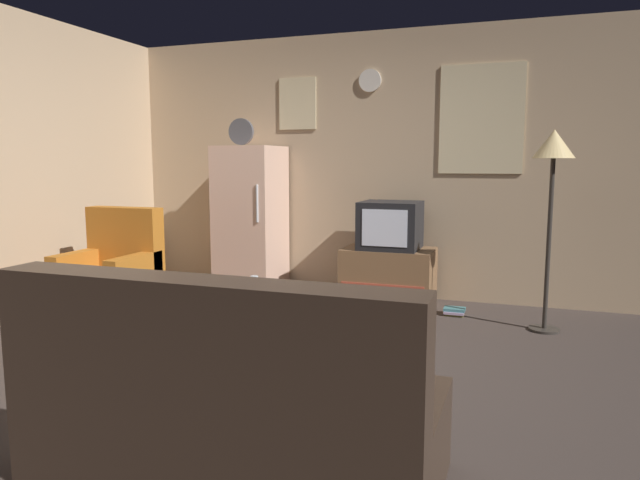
% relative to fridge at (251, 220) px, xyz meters
% --- Properties ---
extents(ground_plane, '(12.00, 12.00, 0.00)m').
position_rel_fridge_xyz_m(ground_plane, '(1.11, -2.07, -0.75)').
color(ground_plane, '#3D332D').
extents(wall_with_art, '(5.20, 0.12, 2.60)m').
position_rel_fridge_xyz_m(wall_with_art, '(1.11, 0.38, 0.55)').
color(wall_with_art, tan).
rests_on(wall_with_art, ground_plane).
extents(fridge, '(0.60, 0.62, 1.77)m').
position_rel_fridge_xyz_m(fridge, '(0.00, 0.00, 0.00)').
color(fridge, beige).
rests_on(fridge, ground_plane).
extents(tv_stand, '(0.84, 0.53, 0.54)m').
position_rel_fridge_xyz_m(tv_stand, '(1.45, -0.06, -0.48)').
color(tv_stand, brown).
rests_on(tv_stand, ground_plane).
extents(crt_tv, '(0.54, 0.51, 0.44)m').
position_rel_fridge_xyz_m(crt_tv, '(1.46, -0.06, 0.01)').
color(crt_tv, black).
rests_on(crt_tv, tv_stand).
extents(standing_lamp, '(0.32, 0.32, 1.59)m').
position_rel_fridge_xyz_m(standing_lamp, '(2.82, -0.46, 0.60)').
color(standing_lamp, '#332D28').
rests_on(standing_lamp, ground_plane).
extents(coffee_table, '(0.72, 0.72, 0.46)m').
position_rel_fridge_xyz_m(coffee_table, '(0.94, -1.89, -0.53)').
color(coffee_table, brown).
rests_on(coffee_table, ground_plane).
extents(wine_glass, '(0.05, 0.05, 0.15)m').
position_rel_fridge_xyz_m(wine_glass, '(0.98, -1.96, -0.22)').
color(wine_glass, silver).
rests_on(wine_glass, coffee_table).
extents(mug_ceramic_white, '(0.08, 0.08, 0.09)m').
position_rel_fridge_xyz_m(mug_ceramic_white, '(0.99, -1.77, -0.25)').
color(mug_ceramic_white, silver).
rests_on(mug_ceramic_white, coffee_table).
extents(mug_ceramic_tan, '(0.08, 0.08, 0.09)m').
position_rel_fridge_xyz_m(mug_ceramic_tan, '(0.93, -2.09, -0.25)').
color(mug_ceramic_tan, tan).
rests_on(mug_ceramic_tan, coffee_table).
extents(remote_control, '(0.16, 0.10, 0.02)m').
position_rel_fridge_xyz_m(remote_control, '(1.03, -1.88, -0.29)').
color(remote_control, black).
rests_on(remote_control, coffee_table).
extents(armchair, '(0.68, 0.68, 0.96)m').
position_rel_fridge_xyz_m(armchair, '(-0.60, -1.42, -0.42)').
color(armchair, '#B2661E').
rests_on(armchair, ground_plane).
extents(couch, '(1.70, 0.80, 0.92)m').
position_rel_fridge_xyz_m(couch, '(1.50, -3.27, -0.44)').
color(couch, '#38281E').
rests_on(couch, ground_plane).
extents(book_stack, '(0.18, 0.16, 0.07)m').
position_rel_fridge_xyz_m(book_stack, '(2.09, -0.22, -0.72)').
color(book_stack, olive).
rests_on(book_stack, ground_plane).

